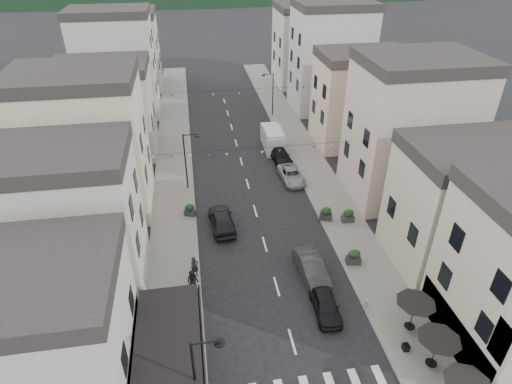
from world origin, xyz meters
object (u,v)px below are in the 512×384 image
pedestrian_a (195,267)px  pedestrian_b (193,281)px  parked_car_e (222,220)px  parked_car_c (291,175)px  delivery_van (273,138)px  parked_car_a (326,304)px  parked_car_b (312,268)px  parked_car_d (281,155)px

pedestrian_a → pedestrian_b: bearing=-121.9°
parked_car_e → pedestrian_a: pedestrian_a is taller
parked_car_c → delivery_van: delivery_van is taller
parked_car_a → parked_car_e: bearing=121.5°
parked_car_a → pedestrian_b: (-8.85, 3.28, 0.36)m
delivery_van → pedestrian_b: bearing=-113.4°
delivery_van → parked_car_b: bearing=-92.5°
parked_car_d → pedestrian_b: bearing=-123.6°
parked_car_b → parked_car_d: size_ratio=1.03×
parked_car_e → pedestrian_a: 6.44m
parked_car_b → delivery_van: 22.25m
parked_car_e → pedestrian_b: size_ratio=2.61×
parked_car_a → pedestrian_b: bearing=161.7°
parked_car_d → parked_car_e: parked_car_e is taller
parked_car_b → pedestrian_b: 8.85m
parked_car_e → pedestrian_b: pedestrian_b is taller
parked_car_d → delivery_van: delivery_van is taller
parked_car_d → pedestrian_a: bearing=-125.4°
parked_car_d → pedestrian_b: pedestrian_b is taller
parked_car_a → parked_car_c: 17.93m
parked_car_b → parked_car_c: 14.41m
delivery_van → pedestrian_b: size_ratio=2.86×
parked_car_e → delivery_van: bearing=-121.1°
pedestrian_a → pedestrian_b: (-0.18, -1.61, 0.06)m
parked_car_e → pedestrian_b: 8.00m
parked_car_c → pedestrian_b: 18.04m
parked_car_d → delivery_van: 3.44m
pedestrian_a → pedestrian_b: 1.62m
delivery_van → pedestrian_b: (-10.19, -22.47, -0.19)m
parked_car_d → parked_car_e: 13.91m
pedestrian_a → delivery_van: bearing=38.9°
parked_car_a → parked_car_e: 12.39m
parked_car_c → parked_car_a: bearing=-99.5°
parked_car_b → parked_car_e: (-6.09, 7.24, 0.04)m
pedestrian_a → parked_car_c: bearing=25.6°
pedestrian_b → delivery_van: bearing=86.7°
parked_car_d → delivery_van: size_ratio=0.87×
pedestrian_a → parked_car_a: bearing=-54.9°
parked_car_c → parked_car_e: (-7.89, -7.06, 0.18)m
parked_car_a → parked_car_c: (1.80, 17.84, -0.05)m
parked_car_c → parked_car_d: 4.53m
parked_car_c → pedestrian_b: pedestrian_b is taller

